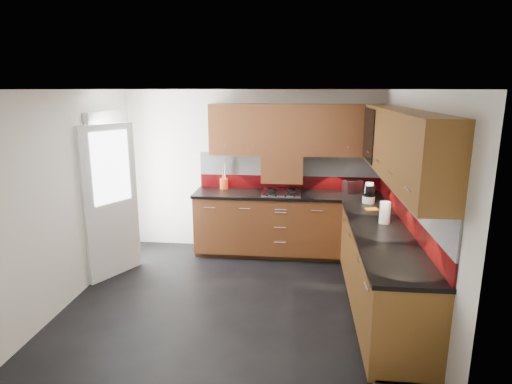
# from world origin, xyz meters

# --- Properties ---
(room) EXTENTS (4.00, 3.80, 2.64)m
(room) POSITION_xyz_m (0.00, 0.00, 1.50)
(room) COLOR black
(base_cabinets) EXTENTS (2.70, 3.20, 0.95)m
(base_cabinets) POSITION_xyz_m (1.07, 0.72, 0.44)
(base_cabinets) COLOR #552913
(base_cabinets) RESTS_ON room
(countertop) EXTENTS (2.72, 3.22, 0.04)m
(countertop) POSITION_xyz_m (1.05, 0.70, 0.92)
(countertop) COLOR black
(countertop) RESTS_ON base_cabinets
(backsplash) EXTENTS (2.70, 3.20, 0.54)m
(backsplash) POSITION_xyz_m (1.28, 0.93, 1.21)
(backsplash) COLOR maroon
(backsplash) RESTS_ON countertop
(upper_cabinets) EXTENTS (2.50, 3.20, 0.72)m
(upper_cabinets) POSITION_xyz_m (1.23, 0.78, 1.84)
(upper_cabinets) COLOR #552913
(upper_cabinets) RESTS_ON room
(extractor_hood) EXTENTS (0.60, 0.33, 0.40)m
(extractor_hood) POSITION_xyz_m (0.45, 1.64, 1.28)
(extractor_hood) COLOR #552913
(extractor_hood) RESTS_ON room
(glass_cabinet) EXTENTS (0.32, 0.80, 0.66)m
(glass_cabinet) POSITION_xyz_m (1.71, 1.07, 1.87)
(glass_cabinet) COLOR black
(glass_cabinet) RESTS_ON room
(back_door) EXTENTS (0.42, 1.19, 2.04)m
(back_door) POSITION_xyz_m (-1.78, 0.75, 1.03)
(back_door) COLOR white
(back_door) RESTS_ON room
(gas_hob) EXTENTS (0.55, 0.49, 0.04)m
(gas_hob) POSITION_xyz_m (0.45, 1.47, 0.95)
(gas_hob) COLOR silver
(gas_hob) RESTS_ON countertop
(utensil_pot) EXTENTS (0.12, 0.12, 0.44)m
(utensil_pot) POSITION_xyz_m (-0.42, 1.69, 1.04)
(utensil_pot) COLOR red
(utensil_pot) RESTS_ON countertop
(toaster) EXTENTS (0.30, 0.25, 0.19)m
(toaster) POSITION_xyz_m (1.47, 1.65, 1.03)
(toaster) COLOR silver
(toaster) RESTS_ON countertop
(food_processor) EXTENTS (0.16, 0.16, 0.27)m
(food_processor) POSITION_xyz_m (1.62, 1.08, 1.07)
(food_processor) COLOR white
(food_processor) RESTS_ON countertop
(paper_towel) EXTENTS (0.16, 0.16, 0.25)m
(paper_towel) POSITION_xyz_m (1.66, 0.20, 1.07)
(paper_towel) COLOR white
(paper_towel) RESTS_ON countertop
(orange_cloth) EXTENTS (0.18, 0.16, 0.02)m
(orange_cloth) POSITION_xyz_m (1.61, 0.72, 0.95)
(orange_cloth) COLOR orange
(orange_cloth) RESTS_ON countertop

